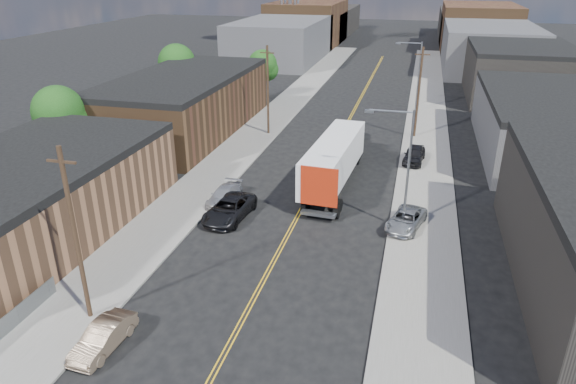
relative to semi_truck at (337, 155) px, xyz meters
The scene contains 29 objects.
ground 27.27m from the semi_truck, 93.60° to the left, with size 260.00×260.00×0.00m, color black.
centerline 12.47m from the semi_truck, 98.01° to the left, with size 0.32×120.00×0.01m, color gold.
sidewalk_left 16.67m from the semi_truck, 132.79° to the left, with size 5.00×140.00×0.15m, color slate.
sidewalk_right 14.60m from the semi_truck, 57.20° to the left, with size 5.00×140.00×0.15m, color slate.
warehouse_tan 24.70m from the semi_truck, 142.90° to the right, with size 12.00×22.00×5.60m.
warehouse_brown 22.63m from the semi_truck, 150.60° to the left, with size 12.00×26.00×6.60m.
industrial_right_b 24.16m from the semi_truck, 32.84° to the left, with size 14.00×24.00×6.10m.
industrial_right_c 44.07m from the semi_truck, 62.57° to the left, with size 14.00×22.00×7.60m.
skyline_left_a 65.80m from the semi_truck, 109.26° to the left, with size 16.00×30.00×8.00m, color #3B3B3E.
skyline_right_a 64.76m from the semi_truck, 73.58° to the left, with size 16.00×30.00×8.00m, color #3B3B3E.
skyline_left_b 89.80m from the semi_truck, 103.99° to the left, with size 16.00×26.00×10.00m, color #4E341F.
skyline_right_b 89.04m from the semi_truck, 78.14° to the left, with size 16.00×26.00×10.00m, color #4E341F.
skyline_left_c 109.28m from the semi_truck, 101.46° to the left, with size 16.00×40.00×7.00m, color black.
skyline_right_c 108.66m from the semi_truck, 80.31° to the left, with size 16.00×40.00×7.00m, color black.
streetlight_near 10.26m from the semi_truck, 53.27° to the right, with size 3.39×0.25×9.00m.
streetlight_far 27.88m from the semi_truck, 77.73° to the left, with size 3.39×0.25×9.00m.
utility_pole_left_near 25.09m from the semi_truck, 113.39° to the right, with size 1.60×0.26×10.00m.
utility_pole_left_far 15.86m from the semi_truck, 129.30° to the left, with size 1.60×0.26×10.00m.
utility_pole_right 16.65m from the semi_truck, 66.72° to the left, with size 1.60×0.26×10.00m.
tree_left_near 25.95m from the semi_truck, behind, with size 4.85×4.76×7.91m.
tree_left_mid 33.99m from the semi_truck, 139.24° to the left, with size 5.10×5.04×8.37m.
tree_left_far 33.10m from the semi_truck, 118.26° to the left, with size 4.35×4.20×6.97m.
semi_truck is the anchor object (origin of this frame).
car_left_b 26.14m from the semi_truck, 107.28° to the right, with size 1.44×4.12×1.36m, color #79644F.
car_left_c 11.72m from the semi_truck, 125.29° to the right, with size 2.62×5.68×1.58m, color black.
car_left_d 10.80m from the semi_truck, 139.59° to the right, with size 1.86×4.57×1.33m, color #B6B8BB.
car_right_lot_a 10.42m from the semi_truck, 50.80° to the right, with size 2.14×4.64×1.29m, color #9DA0A2.
car_right_lot_c 9.34m from the semi_truck, 43.53° to the left, with size 1.84×4.57×1.56m, color black.
car_ahead_truck 11.19m from the semi_truck, 91.05° to the left, with size 2.72×5.90×1.64m, color black.
Camera 1 is at (8.11, -9.74, 17.81)m, focal length 32.00 mm.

